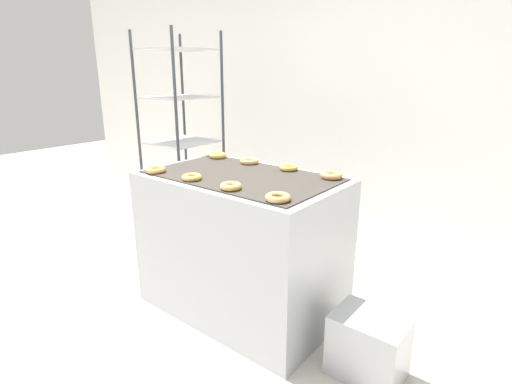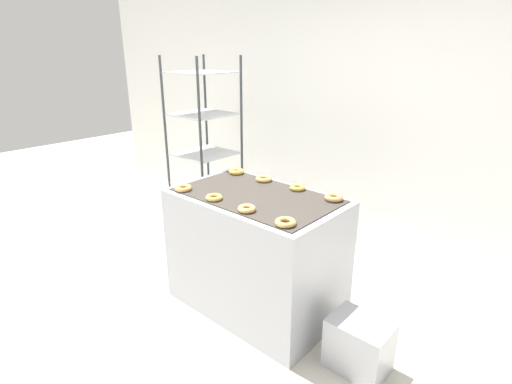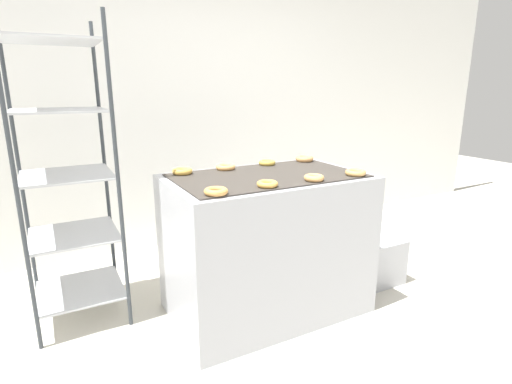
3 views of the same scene
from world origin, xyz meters
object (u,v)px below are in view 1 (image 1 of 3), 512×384
(donut_far_midright, at_px, (289,168))
(baking_rack_cart, at_px, (182,142))
(donut_near_right, at_px, (278,197))
(donut_far_left, at_px, (218,155))
(donut_near_midright, at_px, (231,186))
(glaze_bin, at_px, (368,346))
(donut_near_midleft, at_px, (192,177))
(fryer_machine, at_px, (242,244))
(donut_near_left, at_px, (156,170))
(donut_far_right, at_px, (331,175))
(donut_far_midleft, at_px, (249,161))

(donut_far_midright, bearing_deg, baking_rack_cart, 170.54)
(donut_near_right, xyz_separation_m, donut_far_left, (-0.95, 0.55, 0.00))
(donut_near_midright, height_order, donut_near_right, donut_near_midright)
(glaze_bin, xyz_separation_m, donut_far_left, (-1.41, 0.35, 0.79))
(donut_far_left, bearing_deg, donut_near_midright, -41.16)
(donut_near_midleft, bearing_deg, donut_far_midright, 60.40)
(fryer_machine, distance_m, donut_far_left, 0.73)
(baking_rack_cart, bearing_deg, donut_near_midright, -31.12)
(glaze_bin, bearing_deg, donut_far_midright, 154.98)
(donut_far_midright, bearing_deg, donut_near_right, -60.52)
(donut_far_midright, bearing_deg, donut_near_midleft, -119.60)
(donut_near_left, height_order, donut_far_right, donut_far_right)
(baking_rack_cart, distance_m, donut_near_left, 1.03)
(fryer_machine, relative_size, donut_far_midleft, 9.61)
(baking_rack_cart, distance_m, donut_far_midleft, 0.99)
(baking_rack_cart, height_order, donut_far_left, baking_rack_cart)
(fryer_machine, distance_m, donut_far_right, 0.74)
(glaze_bin, distance_m, donut_far_right, 0.98)
(glaze_bin, bearing_deg, donut_near_right, -156.18)
(donut_far_left, bearing_deg, donut_far_midright, 1.15)
(baking_rack_cart, height_order, donut_near_midright, baking_rack_cart)
(donut_near_midleft, height_order, donut_near_midright, donut_near_midright)
(donut_near_left, relative_size, donut_far_right, 0.95)
(fryer_machine, height_order, donut_near_left, donut_near_left)
(donut_near_right, bearing_deg, fryer_machine, 150.18)
(donut_near_left, relative_size, donut_far_midright, 1.06)
(donut_near_midleft, distance_m, donut_near_right, 0.64)
(fryer_machine, xyz_separation_m, donut_near_right, (0.48, -0.28, 0.49))
(donut_near_midleft, distance_m, donut_far_right, 0.84)
(donut_far_right, bearing_deg, glaze_bin, -37.64)
(donut_near_left, relative_size, donut_near_midright, 1.05)
(donut_far_midleft, bearing_deg, donut_far_midright, 1.56)
(fryer_machine, xyz_separation_m, donut_far_left, (-0.47, 0.28, 0.49))
(donut_far_midleft, bearing_deg, donut_far_left, -179.29)
(donut_far_left, height_order, donut_far_right, donut_far_right)
(glaze_bin, height_order, donut_far_right, donut_far_right)
(glaze_bin, xyz_separation_m, donut_near_midleft, (-1.09, -0.20, 0.78))
(donut_far_left, distance_m, donut_far_midright, 0.63)
(donut_far_left, bearing_deg, donut_near_right, -30.17)
(glaze_bin, xyz_separation_m, donut_near_left, (-1.41, -0.22, 0.78))
(donut_far_left, bearing_deg, donut_near_midleft, -60.30)
(donut_near_left, height_order, donut_near_midleft, donut_near_left)
(fryer_machine, relative_size, donut_far_midright, 10.57)
(fryer_machine, bearing_deg, donut_near_right, -29.82)
(fryer_machine, bearing_deg, donut_far_left, 149.48)
(donut_near_right, relative_size, donut_far_midright, 1.09)
(donut_near_midright, distance_m, donut_far_midleft, 0.64)
(glaze_bin, height_order, donut_far_left, donut_far_left)
(baking_rack_cart, bearing_deg, donut_near_left, -50.51)
(donut_near_right, distance_m, donut_far_midright, 0.65)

